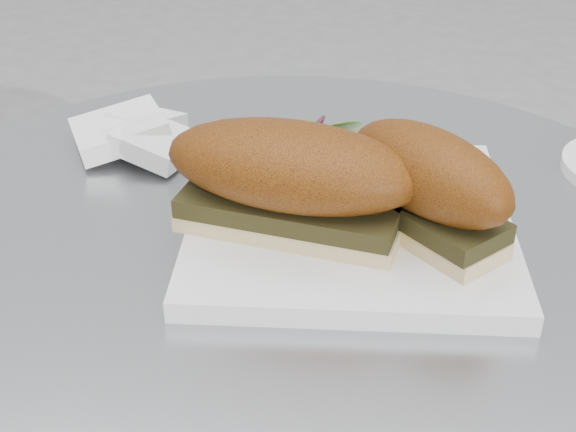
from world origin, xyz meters
name	(u,v)px	position (x,y,z in m)	size (l,w,h in m)	color
plate	(350,221)	(0.04, 0.04, 0.74)	(0.24, 0.24, 0.02)	white
sandwich_left	(291,177)	(0.00, 0.01, 0.79)	(0.20, 0.12, 0.08)	#C8B97D
sandwich_right	(428,183)	(0.10, 0.02, 0.79)	(0.14, 0.14, 0.08)	#C8B97D
salad	(306,138)	(0.00, 0.11, 0.77)	(0.10, 0.10, 0.05)	#538E2E
napkin	(139,144)	(-0.15, 0.14, 0.74)	(0.11, 0.11, 0.02)	white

